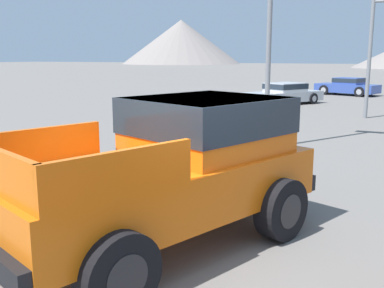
{
  "coord_description": "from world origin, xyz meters",
  "views": [
    {
      "loc": [
        2.48,
        -5.04,
        2.58
      ],
      "look_at": [
        -0.45,
        1.06,
        1.26
      ],
      "focal_mm": 42.0,
      "sensor_mm": 36.0,
      "label": 1
    }
  ],
  "objects": [
    {
      "name": "orange_pickup_truck",
      "position": [
        -0.34,
        0.35,
        1.12
      ],
      "size": [
        3.48,
        5.13,
        2.0
      ],
      "rotation": [
        0.0,
        0.0,
        -0.36
      ],
      "color": "orange",
      "rests_on": "ground_plane"
    },
    {
      "name": "ground_plane",
      "position": [
        0.0,
        0.0,
        0.0
      ],
      "size": [
        320.0,
        320.0,
        0.0
      ],
      "primitive_type": "plane",
      "color": "slate"
    },
    {
      "name": "parked_car_blue",
      "position": [
        -1.26,
        26.98,
        0.6
      ],
      "size": [
        4.33,
        2.85,
        1.16
      ],
      "rotation": [
        0.0,
        0.0,
        1.26
      ],
      "color": "#334C9E",
      "rests_on": "ground_plane"
    },
    {
      "name": "parked_car_silver",
      "position": [
        -3.63,
        19.26,
        0.59
      ],
      "size": [
        3.76,
        4.83,
        1.16
      ],
      "rotation": [
        0.0,
        0.0,
        2.63
      ],
      "color": "#B7BABF",
      "rests_on": "ground_plane"
    }
  ]
}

